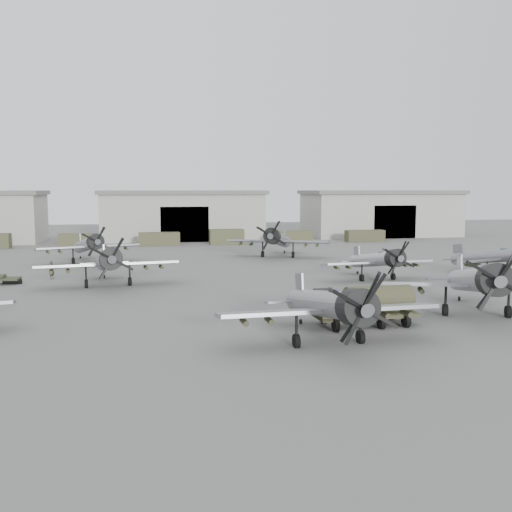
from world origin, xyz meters
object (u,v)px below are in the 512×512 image
(aircraft_near_2, at_px, (478,281))
(aircraft_far_1, at_px, (278,239))
(aircraft_mid_2, at_px, (378,260))
(aircraft_mid_3, at_px, (499,256))
(aircraft_mid_1, at_px, (108,261))
(fuel_tanker, at_px, (364,303))
(ground_crew, at_px, (52,270))
(aircraft_near_1, at_px, (330,305))
(aircraft_far_0, at_px, (89,245))

(aircraft_near_2, distance_m, aircraft_far_1, 37.25)
(aircraft_near_2, xyz_separation_m, aircraft_mid_2, (-0.34, 16.38, -0.52))
(aircraft_mid_3, distance_m, aircraft_far_1, 27.39)
(aircraft_mid_3, height_order, aircraft_far_1, aircraft_far_1)
(aircraft_near_2, bearing_deg, aircraft_mid_1, 165.13)
(fuel_tanker, bearing_deg, aircraft_near_2, 3.69)
(aircraft_mid_2, bearing_deg, ground_crew, 163.60)
(aircraft_near_1, bearing_deg, aircraft_mid_2, 58.55)
(aircraft_near_2, relative_size, aircraft_far_0, 1.14)
(aircraft_near_1, bearing_deg, aircraft_far_0, 110.48)
(aircraft_near_1, bearing_deg, fuel_tanker, 46.26)
(fuel_tanker, distance_m, ground_crew, 33.71)
(aircraft_far_1, bearing_deg, aircraft_mid_1, -113.94)
(aircraft_mid_1, height_order, aircraft_far_0, aircraft_mid_1)
(aircraft_near_1, distance_m, aircraft_far_1, 42.48)
(aircraft_mid_2, distance_m, ground_crew, 32.36)
(aircraft_mid_2, bearing_deg, aircraft_far_0, 142.69)
(aircraft_mid_1, height_order, aircraft_mid_2, aircraft_mid_1)
(fuel_tanker, bearing_deg, aircraft_far_1, 83.35)
(aircraft_far_0, bearing_deg, aircraft_mid_3, -41.56)
(fuel_tanker, height_order, ground_crew, fuel_tanker)
(aircraft_mid_3, xyz_separation_m, ground_crew, (-44.84, 6.94, -1.13))
(aircraft_near_1, distance_m, aircraft_mid_2, 24.67)
(aircraft_near_2, bearing_deg, ground_crew, 162.91)
(aircraft_near_2, relative_size, fuel_tanker, 2.04)
(aircraft_near_1, xyz_separation_m, aircraft_mid_1, (-13.56, 22.94, -0.00))
(ground_crew, bearing_deg, fuel_tanker, -111.74)
(aircraft_far_1, bearing_deg, aircraft_mid_2, -52.33)
(aircraft_near_1, xyz_separation_m, aircraft_far_1, (6.92, 41.91, 0.09))
(fuel_tanker, relative_size, ground_crew, 3.76)
(aircraft_near_2, xyz_separation_m, aircraft_far_0, (-29.37, 35.92, -0.33))
(aircraft_mid_1, xyz_separation_m, aircraft_mid_2, (25.74, -1.48, -0.31))
(aircraft_far_0, height_order, aircraft_far_1, aircraft_far_1)
(aircraft_near_2, height_order, fuel_tanker, aircraft_near_2)
(aircraft_near_2, bearing_deg, aircraft_far_0, 148.80)
(aircraft_mid_3, xyz_separation_m, fuel_tanker, (-21.73, -17.58, -0.54))
(aircraft_far_0, xyz_separation_m, aircraft_far_1, (23.77, 0.91, 0.21))
(aircraft_far_0, relative_size, fuel_tanker, 1.79)
(aircraft_near_1, relative_size, aircraft_mid_3, 1.16)
(aircraft_mid_1, distance_m, aircraft_mid_2, 25.79)
(aircraft_mid_3, xyz_separation_m, aircraft_far_0, (-42.36, 19.19, 0.19))
(aircraft_mid_3, distance_m, ground_crew, 45.39)
(aircraft_mid_1, distance_m, ground_crew, 8.31)
(aircraft_near_2, bearing_deg, aircraft_near_1, -138.38)
(aircraft_near_2, relative_size, aircraft_mid_2, 1.25)
(aircraft_far_0, bearing_deg, aircraft_near_2, -67.92)
(aircraft_near_1, distance_m, aircraft_far_0, 44.32)
(aircraft_mid_3, bearing_deg, aircraft_mid_2, 160.36)
(aircraft_near_1, distance_m, aircraft_mid_1, 26.65)
(aircraft_far_1, bearing_deg, fuel_tanker, -71.50)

